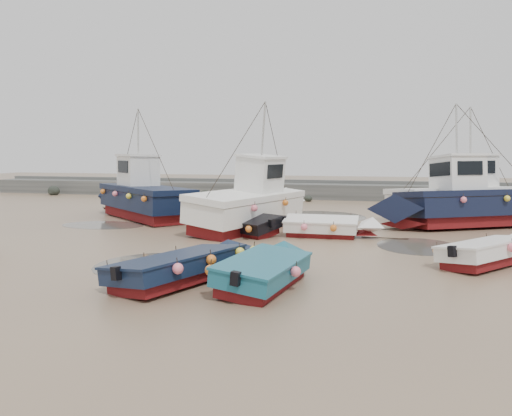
# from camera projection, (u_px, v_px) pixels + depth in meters

# --- Properties ---
(ground) EXTENTS (120.00, 120.00, 0.00)m
(ground) POSITION_uv_depth(u_px,v_px,m) (260.00, 252.00, 19.10)
(ground) COLOR #8E7759
(ground) RESTS_ON ground
(seawall) EXTENTS (60.00, 4.92, 1.50)m
(seawall) POSITION_uv_depth(u_px,v_px,m) (324.00, 191.00, 40.22)
(seawall) COLOR #63635E
(seawall) RESTS_ON ground
(puddle_a) EXTENTS (4.21, 4.21, 0.01)m
(puddle_a) POSITION_uv_depth(u_px,v_px,m) (157.00, 265.00, 16.79)
(puddle_a) COLOR #504B41
(puddle_a) RESTS_ON ground
(puddle_b) EXTENTS (3.28, 3.28, 0.01)m
(puddle_b) POSITION_uv_depth(u_px,v_px,m) (418.00, 246.00, 20.19)
(puddle_b) COLOR #504B41
(puddle_b) RESTS_ON ground
(puddle_c) EXTENTS (4.48, 4.48, 0.01)m
(puddle_c) POSITION_uv_depth(u_px,v_px,m) (103.00, 225.00, 25.96)
(puddle_c) COLOR #504B41
(puddle_c) RESTS_ON ground
(puddle_d) EXTENTS (5.73, 5.73, 0.01)m
(puddle_d) POSITION_uv_depth(u_px,v_px,m) (317.00, 217.00, 29.34)
(puddle_d) COLOR #504B41
(puddle_d) RESTS_ON ground
(dinghy_1) EXTENTS (3.64, 6.40, 1.43)m
(dinghy_1) POSITION_uv_depth(u_px,v_px,m) (188.00, 263.00, 14.77)
(dinghy_1) COLOR maroon
(dinghy_1) RESTS_ON ground
(dinghy_2) EXTENTS (2.51, 5.92, 1.43)m
(dinghy_2) POSITION_uv_depth(u_px,v_px,m) (267.00, 266.00, 14.32)
(dinghy_2) COLOR maroon
(dinghy_2) RESTS_ON ground
(dinghy_3) EXTENTS (4.57, 5.20, 1.43)m
(dinghy_3) POSITION_uv_depth(u_px,v_px,m) (494.00, 249.00, 16.90)
(dinghy_3) COLOR maroon
(dinghy_3) RESTS_ON ground
(dinghy_4) EXTENTS (6.03, 4.02, 1.43)m
(dinghy_4) POSITION_uv_depth(u_px,v_px,m) (234.00, 221.00, 23.63)
(dinghy_4) COLOR maroon
(dinghy_4) RESTS_ON ground
(dinghy_5) EXTENTS (5.55, 2.01, 1.43)m
(dinghy_5) POSITION_uv_depth(u_px,v_px,m) (329.00, 224.00, 22.37)
(dinghy_5) COLOR maroon
(dinghy_5) RESTS_ON ground
(cabin_boat_0) EXTENTS (9.09, 7.74, 6.22)m
(cabin_boat_0) POSITION_uv_depth(u_px,v_px,m) (141.00, 195.00, 28.72)
(cabin_boat_0) COLOR maroon
(cabin_boat_0) RESTS_ON ground
(cabin_boat_1) EXTENTS (5.03, 10.07, 6.22)m
(cabin_boat_1) POSITION_uv_depth(u_px,v_px,m) (253.00, 202.00, 24.73)
(cabin_boat_1) COLOR maroon
(cabin_boat_1) RESTS_ON ground
(cabin_boat_2) EXTENTS (10.34, 6.73, 6.22)m
(cabin_boat_2) POSITION_uv_depth(u_px,v_px,m) (466.00, 201.00, 25.19)
(cabin_boat_2) COLOR maroon
(cabin_boat_2) RESTS_ON ground
(cabin_boat_3) EXTENTS (9.62, 6.74, 6.22)m
(cabin_boat_3) POSITION_uv_depth(u_px,v_px,m) (466.00, 197.00, 27.20)
(cabin_boat_3) COLOR maroon
(cabin_boat_3) RESTS_ON ground
(person) EXTENTS (0.72, 0.69, 1.66)m
(person) POSITION_uv_depth(u_px,v_px,m) (226.00, 222.00, 27.03)
(person) COLOR #181B34
(person) RESTS_ON ground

